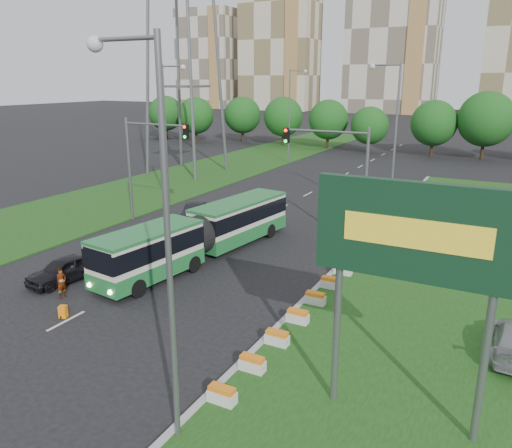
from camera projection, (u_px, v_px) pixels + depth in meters
The scene contains 19 objects.
ground at pixel (193, 287), 26.93m from camera, with size 360.00×360.00×0.00m, color black.
grass_median at pixel (467, 278), 27.93m from camera, with size 14.00×60.00×0.15m, color #1B4213.
median_kerb at pixel (347, 258), 31.02m from camera, with size 0.30×60.00×0.18m, color #9C9C9C.
left_verge at pixel (187, 178), 56.19m from camera, with size 12.00×110.00×0.10m, color #1B4213.
lane_markings at pixel (291, 203), 45.28m from camera, with size 0.20×100.00×0.01m, color beige, non-canonical shape.
flower_planters at pixel (298, 316), 22.63m from camera, with size 1.10×13.70×0.60m, color silver, non-canonical shape.
billboard at pixel (415, 243), 14.65m from camera, with size 6.00×0.37×8.00m.
traffic_mast_median at pixel (342, 168), 31.82m from camera, with size 5.76×0.32×8.00m.
traffic_mast_left at pixel (145, 154), 37.70m from camera, with size 5.76×0.32×8.00m.
street_lamps at pixel (236, 150), 35.09m from camera, with size 36.00×60.00×12.00m, color slate, non-canonical shape.
tree_line at pixel (482, 127), 68.02m from camera, with size 120.00×8.00×9.00m, color #174B14, non-canonical shape.
apartment_tower_west at pixel (280, 40), 176.75m from camera, with size 26.00×15.00×48.00m, color beige.
apartment_tower_cwest at pixel (394, 29), 158.40m from camera, with size 28.00×15.00×52.00m, color beige.
midrise_west at pixel (209, 59), 191.77m from camera, with size 22.00×14.00×36.00m, color beige.
articulated_bus at pixel (201, 234), 30.94m from camera, with size 2.44×15.67×2.58m.
car_left_near at pixel (64, 270), 27.46m from camera, with size 1.67×4.14×1.41m, color black.
car_left_far at pixel (194, 212), 39.58m from camera, with size 1.38×3.96×1.31m, color black.
pedestrian at pixel (62, 283), 25.44m from camera, with size 0.59×0.39×1.62m, color gray.
shopping_trolley at pixel (63, 312), 23.41m from camera, with size 0.35×0.37×0.60m.
Camera 1 is at (14.54, -20.49, 10.81)m, focal length 35.00 mm.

